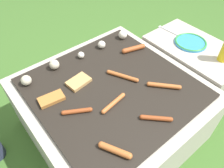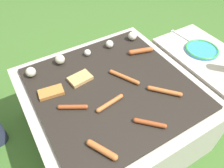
# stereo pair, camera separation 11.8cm
# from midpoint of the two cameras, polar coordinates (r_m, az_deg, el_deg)

# --- Properties ---
(ground_plane) EXTENTS (14.00, 14.00, 0.00)m
(ground_plane) POSITION_cam_midpoint_polar(r_m,az_deg,el_deg) (1.53, 2.25, -11.77)
(ground_plane) COLOR #3D6628
(grill) EXTENTS (0.93, 0.93, 0.42)m
(grill) POSITION_cam_midpoint_polar(r_m,az_deg,el_deg) (1.36, 2.50, -7.02)
(grill) COLOR #B2AA9E
(grill) RESTS_ON ground_plane
(side_ledge) EXTENTS (0.38, 0.62, 0.42)m
(side_ledge) POSITION_cam_midpoint_polar(r_m,az_deg,el_deg) (1.68, 23.29, 1.39)
(side_ledge) COLOR #B2AA9E
(side_ledge) RESTS_ON ground_plane
(sausage_mid_left) EXTENTS (0.09, 0.14, 0.03)m
(sausage_mid_left) POSITION_cam_midpoint_polar(r_m,az_deg,el_deg) (0.96, 1.01, -17.02)
(sausage_mid_left) COLOR #B7602D
(sausage_mid_left) RESTS_ON grill
(sausage_mid_right) EXTENTS (0.13, 0.15, 0.02)m
(sausage_mid_right) POSITION_cam_midpoint_polar(r_m,az_deg,el_deg) (1.20, 16.34, -1.95)
(sausage_mid_right) COLOR #B7602D
(sausage_mid_right) RESTS_ON grill
(sausage_front_center) EXTENTS (0.10, 0.18, 0.02)m
(sausage_front_center) POSITION_cam_midpoint_polar(r_m,az_deg,el_deg) (1.23, 5.94, 1.68)
(sausage_front_center) COLOR #B7602D
(sausage_front_center) RESTS_ON grill
(sausage_back_left) EXTENTS (0.17, 0.04, 0.02)m
(sausage_back_left) POSITION_cam_midpoint_polar(r_m,az_deg,el_deg) (1.10, 2.56, -5.15)
(sausage_back_left) COLOR #B7602D
(sausage_back_left) RESTS_ON grill
(sausage_front_right) EXTENTS (0.16, 0.07, 0.03)m
(sausage_front_right) POSITION_cam_midpoint_polar(r_m,az_deg,el_deg) (1.42, 9.91, 8.43)
(sausage_front_right) COLOR #A34C23
(sausage_front_right) RESTS_ON grill
(sausage_back_center) EXTENTS (0.14, 0.09, 0.02)m
(sausage_back_center) POSITION_cam_midpoint_polar(r_m,az_deg,el_deg) (1.09, -7.19, -6.13)
(sausage_back_center) COLOR #93421E
(sausage_back_center) RESTS_ON grill
(sausage_back_right) EXTENTS (0.12, 0.12, 0.02)m
(sausage_back_right) POSITION_cam_midpoint_polar(r_m,az_deg,el_deg) (1.06, 13.09, -10.12)
(sausage_back_right) COLOR #93421E
(sausage_back_right) RESTS_ON grill
(bread_slice_left) EXTENTS (0.13, 0.10, 0.02)m
(bread_slice_left) POSITION_cam_midpoint_polar(r_m,az_deg,el_deg) (1.23, -5.63, 1.34)
(bread_slice_left) COLOR tan
(bread_slice_left) RESTS_ON grill
(bread_slice_right) EXTENTS (0.14, 0.09, 0.02)m
(bread_slice_right) POSITION_cam_midpoint_polar(r_m,az_deg,el_deg) (1.18, -12.91, -2.25)
(bread_slice_right) COLOR #B27033
(bread_slice_right) RESTS_ON grill
(mushroom_row) EXTENTS (0.76, 0.08, 0.06)m
(mushroom_row) POSITION_cam_midpoint_polar(r_m,az_deg,el_deg) (1.38, -4.72, 8.13)
(mushroom_row) COLOR beige
(mushroom_row) RESTS_ON grill
(plate_colorful) EXTENTS (0.21, 0.21, 0.02)m
(plate_colorful) POSITION_cam_midpoint_polar(r_m,az_deg,el_deg) (1.56, 24.45, 8.13)
(plate_colorful) COLOR #338CCC
(plate_colorful) RESTS_ON side_ledge
(fork_utensil) EXTENTS (0.03, 0.20, 0.01)m
(fork_utensil) POSITION_cam_midpoint_polar(r_m,az_deg,el_deg) (1.65, 19.63, 11.63)
(fork_utensil) COLOR silver
(fork_utensil) RESTS_ON side_ledge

